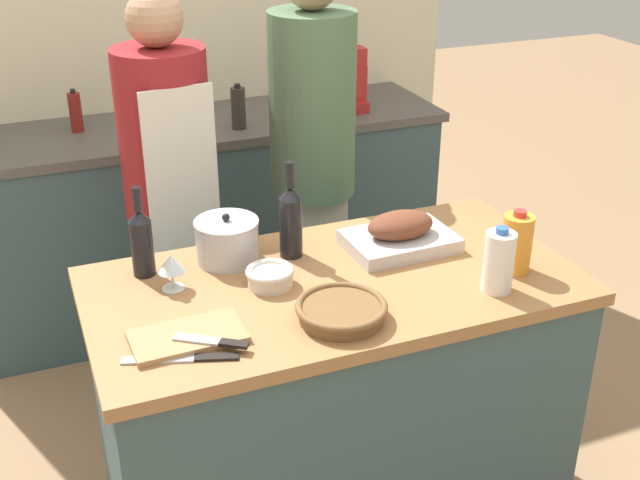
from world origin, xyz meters
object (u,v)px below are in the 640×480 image
Objects in this scene: roasting_pan at (400,234)px; knife_paring at (214,341)px; wicker_basket at (341,310)px; mixing_bowl at (270,276)px; milk_jug at (499,261)px; cutting_board at (188,337)px; wine_glass_left at (171,265)px; juice_jug at (517,243)px; wine_bottle_green at (291,220)px; condiment_bottle_tall at (76,112)px; condiment_bottle_short at (238,108)px; wine_bottle_dark at (141,241)px; person_cook_guest at (313,159)px; knife_chef at (185,359)px; person_cook_aproned at (171,196)px; stand_mixer at (346,86)px; stock_pot at (227,240)px.

roasting_pan is 1.91× the size of knife_paring.
mixing_bowl is at bearing 115.68° from wicker_basket.
wicker_basket is at bearing 177.99° from milk_jug.
cutting_board is 0.28m from wine_glass_left.
juice_jug is 0.63× the size of wine_bottle_green.
cutting_board is at bearing 172.11° from wicker_basket.
mixing_bowl is 1.60m from condiment_bottle_tall.
condiment_bottle_short is at bearing 96.73° from roasting_pan.
wine_bottle_dark is (-0.04, 0.39, 0.10)m from cutting_board.
person_cook_guest reaches higher than cutting_board.
wine_bottle_dark reaches higher than condiment_bottle_tall.
knife_chef is (-0.44, -0.43, -0.12)m from wine_bottle_green.
cutting_board is 0.34m from mixing_bowl.
milk_jug is 2.05m from condiment_bottle_tall.
knife_chef is 1.84m from condiment_bottle_tall.
mixing_bowl is 0.72× the size of milk_jug.
person_cook_aproned reaches higher than milk_jug.
wine_glass_left reaches higher than cutting_board.
stand_mixer is (1.13, 1.58, 0.14)m from cutting_board.
wine_glass_left is (-0.19, -0.11, 0.01)m from stock_pot.
stand_mixer is at bearing 49.84° from wine_glass_left.
stand_mixer is at bearing 56.87° from knife_paring.
condiment_bottle_short reaches higher than wine_glass_left.
knife_paring is at bearing -50.77° from cutting_board.
roasting_pan is 1.75× the size of juice_jug.
knife_chef is 1.43× the size of condiment_bottle_short.
milk_jug is at bearing -0.60° from knife_paring.
stand_mixer is at bearing 73.68° from roasting_pan.
roasting_pan is 1.20× the size of knife_chef.
knife_paring is (-0.17, -0.45, -0.05)m from stock_pot.
stand_mixer reaches higher than condiment_bottle_tall.
stand_mixer reaches higher than knife_chef.
stock_pot reaches higher than wine_glass_left.
wine_bottle_green is 0.18× the size of person_cook_guest.
condiment_bottle_short is at bearing 68.94° from knife_chef.
roasting_pan is 1.73× the size of milk_jug.
roasting_pan is at bearing -56.87° from person_cook_aproned.
stand_mixer reaches higher than condiment_bottle_short.
condiment_bottle_short reaches higher than roasting_pan.
juice_jug is at bearing -94.91° from stand_mixer.
milk_jug is 0.64× the size of wine_bottle_green.
condiment_bottle_tall is at bearing 108.77° from wine_bottle_green.
wine_bottle_dark is at bearing -88.61° from condiment_bottle_tall.
knife_paring is at bearing -123.13° from stand_mixer.
stand_mixer is at bearing 54.54° from cutting_board.
condiment_bottle_tall is (-0.04, 1.83, 0.11)m from knife_chef.
cutting_board is (-0.74, -0.27, -0.04)m from roasting_pan.
juice_jug is at bearing -15.29° from wine_glass_left.
wine_bottle_green is 0.72m from person_cook_guest.
stand_mixer is (1.16, 1.19, 0.04)m from wine_bottle_dark.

